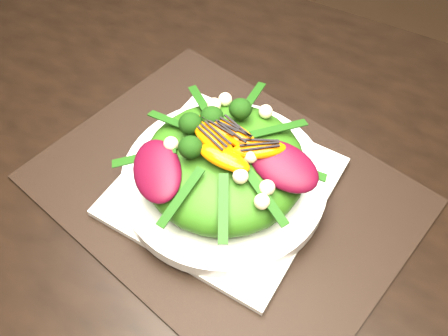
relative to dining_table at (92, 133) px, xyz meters
The scene contains 11 objects.
floor 0.73m from the dining_table, ahead, with size 4.00×4.00×0.01m, color brown.
dining_table is the anchor object (origin of this frame).
placemat 0.23m from the dining_table, ahead, with size 0.47×0.36×0.00m, color black.
plate_base 0.23m from the dining_table, ahead, with size 0.25×0.25×0.01m, color white.
salad_bowl 0.24m from the dining_table, ahead, with size 0.26×0.26×0.02m, color silver.
lettuce_mound 0.24m from the dining_table, ahead, with size 0.20×0.20×0.07m, color #336913.
radicchio_leaf 0.33m from the dining_table, ahead, with size 0.09×0.06×0.02m, color #480718.
orange_segment 0.24m from the dining_table, ahead, with size 0.06×0.03×0.02m, color #FF6A04.
broccoli_floret 0.23m from the dining_table, 12.07° to the left, with size 0.04×0.04×0.04m, color black.
macadamia_nut 0.30m from the dining_table, 10.07° to the right, with size 0.02×0.02×0.02m, color #FEFAB3.
balsamic_drizzle 0.25m from the dining_table, ahead, with size 0.05×0.00×0.00m, color black.
Camera 1 is at (0.41, -0.32, 1.27)m, focal length 38.00 mm.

